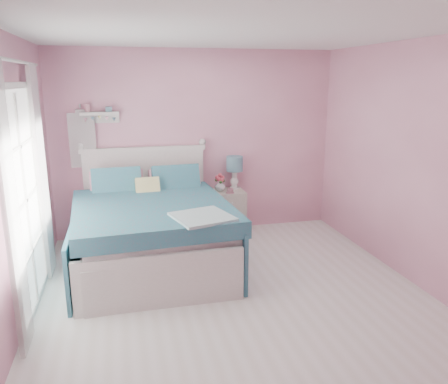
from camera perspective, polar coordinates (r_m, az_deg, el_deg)
name	(u,v)px	position (r m, az deg, el deg)	size (l,w,h in m)	color
floor	(237,301)	(4.57, 1.75, -14.04)	(4.50, 4.50, 0.00)	silver
room_shell	(239,146)	(4.06, 1.92, 6.00)	(4.50, 4.50, 4.50)	#C77E96
bed	(152,231)	(5.32, -9.41, -5.04)	(1.85, 2.26, 1.28)	silver
nightstand	(228,212)	(6.35, 0.59, -2.59)	(0.44, 0.44, 0.64)	beige
table_lamp	(235,166)	(6.32, 1.39, 3.39)	(0.24, 0.24, 0.48)	white
vase	(220,186)	(6.23, -0.52, 0.83)	(0.15, 0.15, 0.15)	silver
teacup	(230,191)	(6.12, 0.81, 0.19)	(0.09, 0.09, 0.07)	#BE7F8E
roses	(220,178)	(6.20, -0.53, 1.86)	(0.14, 0.11, 0.12)	#D44859
wall_shelf	(100,115)	(6.09, -15.95, 9.71)	(0.50, 0.15, 0.25)	silver
hanging_dress	(83,140)	(6.12, -17.99, 6.43)	(0.34, 0.03, 0.72)	white
french_door	(25,201)	(4.51, -24.58, -1.09)	(0.04, 1.32, 2.16)	silver
curtain_near	(11,213)	(3.77, -26.04, -2.46)	(0.04, 0.40, 2.32)	white
curtain_far	(42,174)	(5.19, -22.68, 2.21)	(0.04, 0.40, 2.32)	white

